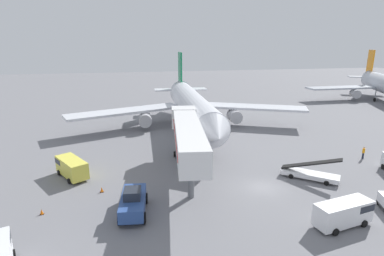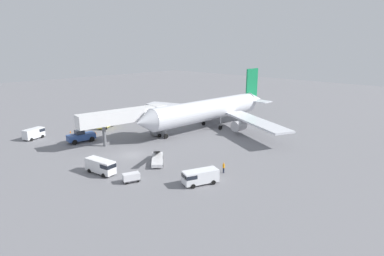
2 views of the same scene
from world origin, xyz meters
name	(u,v)px [view 1 (image 1 of 2)]	position (x,y,z in m)	size (l,w,h in m)	color
ground_plane	(263,187)	(0.00, 0.00, 0.00)	(300.00, 300.00, 0.00)	slate
airplane_at_gate	(191,105)	(-3.09, 26.28, 4.72)	(47.25, 43.33, 14.11)	silver
jet_bridge	(187,134)	(-7.98, 5.25, 5.45)	(5.68, 20.20, 7.25)	silver
pushback_tug	(133,202)	(-14.92, -2.59, 1.26)	(3.09, 6.00, 2.72)	#2D4C8E
belt_loader_truck	(310,173)	(6.58, 1.00, 0.77)	(6.42, 5.85, 3.22)	white
service_van_far_left	(71,167)	(-22.28, 7.84, 1.33)	(4.57, 5.70, 2.34)	#E5DB4C
service_van_rear_right	(344,212)	(3.95, -8.67, 1.34)	(5.81, 2.82, 2.37)	white
ground_crew_worker_foreground	(363,152)	(18.07, 5.62, 0.98)	(0.46, 0.46, 1.84)	#1E2333
safety_cone_alpha	(102,190)	(-18.32, 2.71, 0.30)	(0.39, 0.39, 0.61)	black
safety_cone_bravo	(42,212)	(-23.78, -0.92, 0.28)	(0.36, 0.36, 0.56)	black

